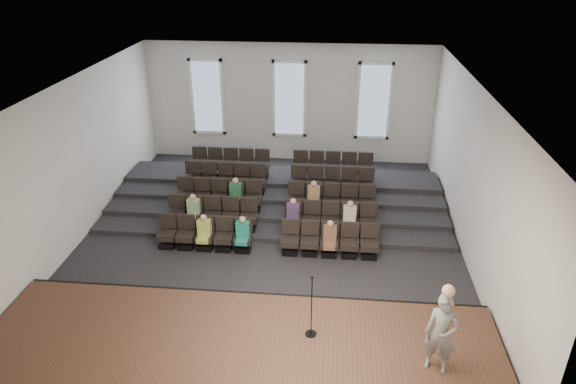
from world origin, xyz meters
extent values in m
plane|color=black|center=(0.00, 0.00, 0.00)|extent=(14.00, 14.00, 0.00)
cube|color=white|center=(0.00, 0.00, 5.01)|extent=(12.00, 14.00, 0.02)
cube|color=silver|center=(0.00, 7.02, 2.50)|extent=(12.00, 0.04, 5.00)
cube|color=silver|center=(0.00, -7.02, 2.50)|extent=(12.00, 0.04, 5.00)
cube|color=silver|center=(-6.02, 0.00, 2.50)|extent=(0.04, 14.00, 5.00)
cube|color=silver|center=(6.02, 0.00, 2.50)|extent=(0.04, 14.00, 5.00)
cube|color=#482C1F|center=(0.00, -5.10, 0.25)|extent=(11.80, 3.60, 0.50)
cube|color=black|center=(0.00, -3.33, 0.25)|extent=(11.80, 0.06, 0.52)
cube|color=black|center=(0.00, 2.33, 0.07)|extent=(11.80, 4.80, 0.15)
cube|color=black|center=(0.00, 2.85, 0.15)|extent=(11.80, 3.75, 0.30)
cube|color=black|center=(0.00, 3.38, 0.22)|extent=(11.80, 2.70, 0.45)
cube|color=black|center=(0.00, 3.90, 0.30)|extent=(11.80, 1.65, 0.60)
cube|color=black|center=(-3.13, -0.60, 0.10)|extent=(0.47, 0.43, 0.20)
cube|color=black|center=(-3.13, -0.60, 0.41)|extent=(0.55, 0.50, 0.19)
cube|color=black|center=(-3.13, -0.39, 0.82)|extent=(0.55, 0.08, 0.50)
cube|color=black|center=(-2.53, -0.60, 0.10)|extent=(0.47, 0.43, 0.20)
cube|color=black|center=(-2.53, -0.60, 0.41)|extent=(0.55, 0.50, 0.19)
cube|color=black|center=(-2.53, -0.39, 0.82)|extent=(0.55, 0.08, 0.50)
cube|color=black|center=(-1.93, -0.60, 0.10)|extent=(0.47, 0.43, 0.20)
cube|color=black|center=(-1.93, -0.60, 0.41)|extent=(0.55, 0.50, 0.19)
cube|color=black|center=(-1.93, -0.39, 0.82)|extent=(0.55, 0.08, 0.50)
cube|color=black|center=(-1.33, -0.60, 0.10)|extent=(0.47, 0.43, 0.20)
cube|color=black|center=(-1.33, -0.60, 0.41)|extent=(0.55, 0.50, 0.19)
cube|color=black|center=(-1.33, -0.39, 0.82)|extent=(0.55, 0.08, 0.50)
cube|color=black|center=(-0.73, -0.60, 0.10)|extent=(0.47, 0.43, 0.20)
cube|color=black|center=(-0.73, -0.60, 0.41)|extent=(0.55, 0.50, 0.19)
cube|color=black|center=(-0.73, -0.39, 0.82)|extent=(0.55, 0.08, 0.50)
cube|color=black|center=(0.73, -0.60, 0.10)|extent=(0.47, 0.43, 0.20)
cube|color=black|center=(0.73, -0.60, 0.41)|extent=(0.55, 0.50, 0.19)
cube|color=black|center=(0.73, -0.39, 0.82)|extent=(0.55, 0.08, 0.50)
cube|color=black|center=(1.33, -0.60, 0.10)|extent=(0.47, 0.43, 0.20)
cube|color=black|center=(1.33, -0.60, 0.41)|extent=(0.55, 0.50, 0.19)
cube|color=black|center=(1.33, -0.39, 0.82)|extent=(0.55, 0.08, 0.50)
cube|color=black|center=(1.93, -0.60, 0.10)|extent=(0.47, 0.43, 0.20)
cube|color=black|center=(1.93, -0.60, 0.41)|extent=(0.55, 0.50, 0.19)
cube|color=black|center=(1.93, -0.39, 0.82)|extent=(0.55, 0.08, 0.50)
cube|color=black|center=(2.53, -0.60, 0.10)|extent=(0.47, 0.43, 0.20)
cube|color=black|center=(2.53, -0.60, 0.41)|extent=(0.55, 0.50, 0.19)
cube|color=black|center=(2.53, -0.39, 0.82)|extent=(0.55, 0.08, 0.50)
cube|color=black|center=(3.13, -0.60, 0.10)|extent=(0.47, 0.43, 0.20)
cube|color=black|center=(3.13, -0.60, 0.41)|extent=(0.55, 0.50, 0.19)
cube|color=black|center=(3.13, -0.39, 0.82)|extent=(0.55, 0.08, 0.50)
cube|color=black|center=(-3.13, 0.45, 0.25)|extent=(0.47, 0.43, 0.20)
cube|color=black|center=(-3.13, 0.45, 0.56)|extent=(0.55, 0.50, 0.19)
cube|color=black|center=(-3.13, 0.66, 0.97)|extent=(0.55, 0.08, 0.50)
cube|color=black|center=(-2.53, 0.45, 0.25)|extent=(0.47, 0.43, 0.20)
cube|color=black|center=(-2.53, 0.45, 0.56)|extent=(0.55, 0.50, 0.19)
cube|color=black|center=(-2.53, 0.66, 0.97)|extent=(0.55, 0.08, 0.50)
cube|color=black|center=(-1.93, 0.45, 0.25)|extent=(0.47, 0.43, 0.20)
cube|color=black|center=(-1.93, 0.45, 0.56)|extent=(0.55, 0.50, 0.19)
cube|color=black|center=(-1.93, 0.66, 0.97)|extent=(0.55, 0.08, 0.50)
cube|color=black|center=(-1.33, 0.45, 0.25)|extent=(0.47, 0.43, 0.20)
cube|color=black|center=(-1.33, 0.45, 0.56)|extent=(0.55, 0.50, 0.19)
cube|color=black|center=(-1.33, 0.66, 0.97)|extent=(0.55, 0.08, 0.50)
cube|color=black|center=(-0.73, 0.45, 0.25)|extent=(0.47, 0.43, 0.20)
cube|color=black|center=(-0.73, 0.45, 0.56)|extent=(0.55, 0.50, 0.19)
cube|color=black|center=(-0.73, 0.66, 0.97)|extent=(0.55, 0.08, 0.50)
cube|color=black|center=(0.73, 0.45, 0.25)|extent=(0.47, 0.43, 0.20)
cube|color=black|center=(0.73, 0.45, 0.56)|extent=(0.55, 0.50, 0.19)
cube|color=black|center=(0.73, 0.66, 0.97)|extent=(0.55, 0.08, 0.50)
cube|color=black|center=(1.33, 0.45, 0.25)|extent=(0.47, 0.43, 0.20)
cube|color=black|center=(1.33, 0.45, 0.56)|extent=(0.55, 0.50, 0.19)
cube|color=black|center=(1.33, 0.66, 0.97)|extent=(0.55, 0.08, 0.50)
cube|color=black|center=(1.93, 0.45, 0.25)|extent=(0.47, 0.43, 0.20)
cube|color=black|center=(1.93, 0.45, 0.56)|extent=(0.55, 0.50, 0.19)
cube|color=black|center=(1.93, 0.66, 0.97)|extent=(0.55, 0.08, 0.50)
cube|color=black|center=(2.53, 0.45, 0.25)|extent=(0.47, 0.43, 0.20)
cube|color=black|center=(2.53, 0.45, 0.56)|extent=(0.55, 0.50, 0.19)
cube|color=black|center=(2.53, 0.66, 0.97)|extent=(0.55, 0.08, 0.50)
cube|color=black|center=(3.13, 0.45, 0.25)|extent=(0.47, 0.43, 0.20)
cube|color=black|center=(3.13, 0.45, 0.56)|extent=(0.55, 0.50, 0.19)
cube|color=black|center=(3.13, 0.66, 0.97)|extent=(0.55, 0.08, 0.50)
cube|color=black|center=(-3.13, 1.50, 0.40)|extent=(0.47, 0.42, 0.20)
cube|color=black|center=(-3.13, 1.50, 0.71)|extent=(0.55, 0.50, 0.19)
cube|color=black|center=(-3.13, 1.71, 1.12)|extent=(0.55, 0.08, 0.50)
cube|color=black|center=(-2.53, 1.50, 0.40)|extent=(0.47, 0.42, 0.20)
cube|color=black|center=(-2.53, 1.50, 0.71)|extent=(0.55, 0.50, 0.19)
cube|color=black|center=(-2.53, 1.71, 1.12)|extent=(0.55, 0.08, 0.50)
cube|color=black|center=(-1.93, 1.50, 0.40)|extent=(0.47, 0.42, 0.20)
cube|color=black|center=(-1.93, 1.50, 0.71)|extent=(0.55, 0.50, 0.19)
cube|color=black|center=(-1.93, 1.71, 1.12)|extent=(0.55, 0.08, 0.50)
cube|color=black|center=(-1.33, 1.50, 0.40)|extent=(0.47, 0.42, 0.20)
cube|color=black|center=(-1.33, 1.50, 0.71)|extent=(0.55, 0.50, 0.19)
cube|color=black|center=(-1.33, 1.71, 1.12)|extent=(0.55, 0.08, 0.50)
cube|color=black|center=(-0.73, 1.50, 0.40)|extent=(0.47, 0.42, 0.20)
cube|color=black|center=(-0.73, 1.50, 0.71)|extent=(0.55, 0.50, 0.19)
cube|color=black|center=(-0.73, 1.71, 1.12)|extent=(0.55, 0.08, 0.50)
cube|color=black|center=(0.73, 1.50, 0.40)|extent=(0.47, 0.42, 0.20)
cube|color=black|center=(0.73, 1.50, 0.71)|extent=(0.55, 0.50, 0.19)
cube|color=black|center=(0.73, 1.71, 1.12)|extent=(0.55, 0.08, 0.50)
cube|color=black|center=(1.33, 1.50, 0.40)|extent=(0.47, 0.42, 0.20)
cube|color=black|center=(1.33, 1.50, 0.71)|extent=(0.55, 0.50, 0.19)
cube|color=black|center=(1.33, 1.71, 1.12)|extent=(0.55, 0.08, 0.50)
cube|color=black|center=(1.93, 1.50, 0.40)|extent=(0.47, 0.42, 0.20)
cube|color=black|center=(1.93, 1.50, 0.71)|extent=(0.55, 0.50, 0.19)
cube|color=black|center=(1.93, 1.71, 1.12)|extent=(0.55, 0.08, 0.50)
cube|color=black|center=(2.53, 1.50, 0.40)|extent=(0.47, 0.42, 0.20)
cube|color=black|center=(2.53, 1.50, 0.71)|extent=(0.55, 0.50, 0.19)
cube|color=black|center=(2.53, 1.71, 1.12)|extent=(0.55, 0.08, 0.50)
cube|color=black|center=(3.13, 1.50, 0.40)|extent=(0.47, 0.42, 0.20)
cube|color=black|center=(3.13, 1.50, 0.71)|extent=(0.55, 0.50, 0.19)
cube|color=black|center=(3.13, 1.71, 1.12)|extent=(0.55, 0.08, 0.50)
cube|color=black|center=(-3.13, 2.55, 0.55)|extent=(0.47, 0.42, 0.20)
cube|color=black|center=(-3.13, 2.55, 0.86)|extent=(0.55, 0.50, 0.19)
cube|color=black|center=(-3.13, 2.76, 1.27)|extent=(0.55, 0.08, 0.50)
cube|color=black|center=(-2.53, 2.55, 0.55)|extent=(0.47, 0.42, 0.20)
cube|color=black|center=(-2.53, 2.55, 0.86)|extent=(0.55, 0.50, 0.19)
cube|color=black|center=(-2.53, 2.76, 1.27)|extent=(0.55, 0.08, 0.50)
cube|color=black|center=(-1.93, 2.55, 0.55)|extent=(0.47, 0.42, 0.20)
cube|color=black|center=(-1.93, 2.55, 0.86)|extent=(0.55, 0.50, 0.19)
cube|color=black|center=(-1.93, 2.76, 1.27)|extent=(0.55, 0.08, 0.50)
cube|color=black|center=(-1.33, 2.55, 0.55)|extent=(0.47, 0.42, 0.20)
cube|color=black|center=(-1.33, 2.55, 0.86)|extent=(0.55, 0.50, 0.19)
cube|color=black|center=(-1.33, 2.76, 1.27)|extent=(0.55, 0.08, 0.50)
cube|color=black|center=(-0.73, 2.55, 0.55)|extent=(0.47, 0.42, 0.20)
cube|color=black|center=(-0.73, 2.55, 0.86)|extent=(0.55, 0.50, 0.19)
cube|color=black|center=(-0.73, 2.76, 1.27)|extent=(0.55, 0.08, 0.50)
cube|color=black|center=(0.73, 2.55, 0.55)|extent=(0.47, 0.42, 0.20)
cube|color=black|center=(0.73, 2.55, 0.86)|extent=(0.55, 0.50, 0.19)
cube|color=black|center=(0.73, 2.76, 1.27)|extent=(0.55, 0.08, 0.50)
cube|color=black|center=(1.33, 2.55, 0.55)|extent=(0.47, 0.42, 0.20)
cube|color=black|center=(1.33, 2.55, 0.86)|extent=(0.55, 0.50, 0.19)
cube|color=black|center=(1.33, 2.76, 1.27)|extent=(0.55, 0.08, 0.50)
cube|color=black|center=(1.93, 2.55, 0.55)|extent=(0.47, 0.42, 0.20)
cube|color=black|center=(1.93, 2.55, 0.86)|extent=(0.55, 0.50, 0.19)
cube|color=black|center=(1.93, 2.76, 1.27)|extent=(0.55, 0.08, 0.50)
cube|color=black|center=(2.53, 2.55, 0.55)|extent=(0.47, 0.42, 0.20)
cube|color=black|center=(2.53, 2.55, 0.86)|extent=(0.55, 0.50, 0.19)
cube|color=black|center=(2.53, 2.76, 1.27)|extent=(0.55, 0.08, 0.50)
cube|color=black|center=(3.13, 2.55, 0.55)|extent=(0.47, 0.42, 0.20)
cube|color=black|center=(3.13, 2.55, 0.86)|extent=(0.55, 0.50, 0.19)
cube|color=black|center=(3.13, 2.76, 1.27)|extent=(0.55, 0.08, 0.50)
cube|color=black|center=(-3.13, 3.60, 0.70)|extent=(0.47, 0.42, 0.20)
cube|color=black|center=(-3.13, 3.60, 1.01)|extent=(0.55, 0.50, 0.19)
cube|color=black|center=(-3.13, 3.81, 1.42)|extent=(0.55, 0.08, 0.50)
cube|color=black|center=(-2.53, 3.60, 0.70)|extent=(0.47, 0.42, 0.20)
cube|color=black|center=(-2.53, 3.60, 1.01)|extent=(0.55, 0.50, 0.19)
cube|color=black|center=(-2.53, 3.81, 1.42)|extent=(0.55, 0.08, 0.50)
cube|color=black|center=(-1.93, 3.60, 0.70)|extent=(0.47, 0.42, 0.20)
cube|color=black|center=(-1.93, 3.60, 1.01)|extent=(0.55, 0.50, 0.19)
cube|color=black|center=(-1.93, 3.81, 1.42)|extent=(0.55, 0.08, 0.50)
cube|color=black|center=(-1.33, 3.60, 0.70)|extent=(0.47, 0.42, 0.20)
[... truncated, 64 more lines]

